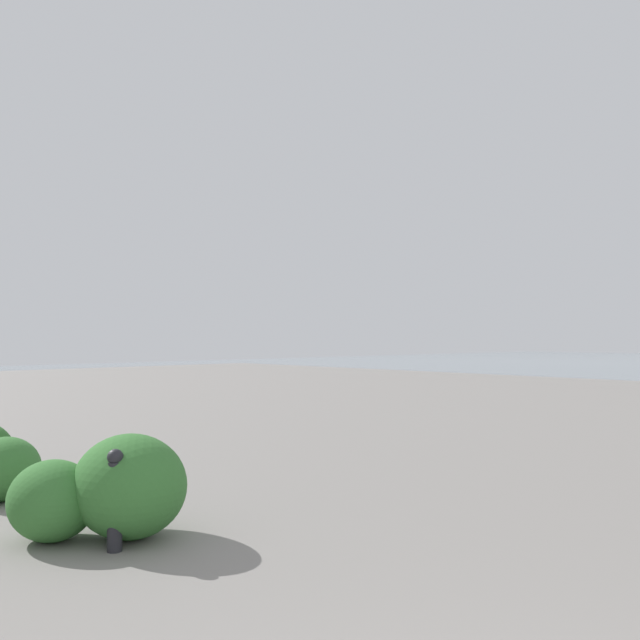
% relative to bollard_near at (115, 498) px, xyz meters
% --- Properties ---
extents(bollard_near, '(0.13, 0.13, 0.82)m').
position_rel_bollard_near_xyz_m(bollard_near, '(0.00, 0.00, 0.00)').
color(bollard_near, '#232328').
rests_on(bollard_near, ground).
extents(shrub_round, '(1.05, 0.94, 0.89)m').
position_rel_bollard_near_xyz_m(shrub_round, '(0.24, -0.26, 0.02)').
color(shrub_round, '#387533').
rests_on(shrub_round, ground).
extents(shrub_wide, '(0.79, 0.71, 0.67)m').
position_rel_bollard_near_xyz_m(shrub_wide, '(2.36, 0.06, -0.09)').
color(shrub_wide, '#387533').
rests_on(shrub_wide, ground).
extents(shrub_tall, '(0.80, 0.72, 0.68)m').
position_rel_bollard_near_xyz_m(shrub_tall, '(0.62, 0.25, -0.09)').
color(shrub_tall, '#387533').
rests_on(shrub_tall, ground).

